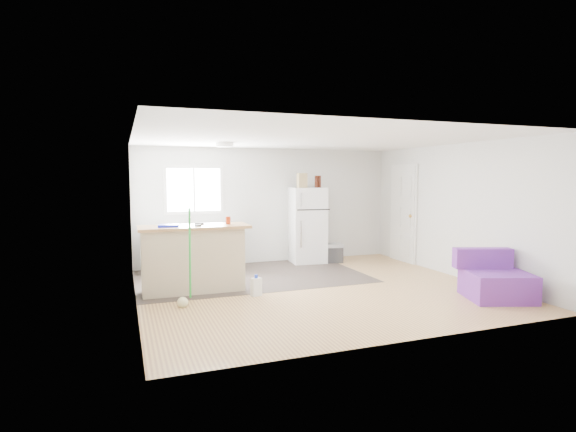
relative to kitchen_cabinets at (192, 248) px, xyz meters
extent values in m
cube|color=#97663F|center=(1.65, -2.20, -0.44)|extent=(5.50, 5.00, 0.01)
cube|color=white|center=(1.65, -2.20, 1.97)|extent=(5.50, 5.00, 0.01)
cube|color=silver|center=(1.65, 0.30, 0.77)|extent=(5.50, 0.01, 2.40)
cube|color=silver|center=(1.65, -4.70, 0.77)|extent=(5.50, 0.01, 2.40)
cube|color=silver|center=(-1.10, -2.20, 0.77)|extent=(0.01, 5.00, 2.40)
cube|color=silver|center=(4.40, -2.20, 0.77)|extent=(0.01, 5.00, 2.40)
cube|color=#382E2A|center=(0.93, -0.95, -0.43)|extent=(4.05, 2.50, 0.00)
cube|color=white|center=(0.10, 0.29, 1.12)|extent=(1.18, 0.04, 0.98)
cube|color=white|center=(0.10, 0.27, 1.12)|extent=(1.05, 0.01, 0.85)
cube|color=white|center=(0.10, 0.26, 1.12)|extent=(0.03, 0.02, 0.85)
cube|color=white|center=(4.37, -0.65, 0.58)|extent=(0.05, 0.82, 2.03)
cube|color=white|center=(4.38, -0.65, 0.59)|extent=(0.03, 0.92, 2.10)
sphere|color=gold|center=(4.33, -0.97, 0.57)|extent=(0.07, 0.07, 0.07)
cylinder|color=white|center=(0.45, -1.00, 1.93)|extent=(0.30, 0.30, 0.07)
cube|color=white|center=(0.00, 0.00, -0.03)|extent=(1.86, 0.63, 0.81)
cube|color=slate|center=(0.00, 0.00, 0.40)|extent=(1.91, 0.67, 0.04)
cube|color=silver|center=(0.00, -0.03, 0.40)|extent=(0.52, 0.41, 0.06)
cube|color=#C7B090|center=(-0.23, -1.68, 0.07)|extent=(1.56, 0.56, 1.00)
cube|color=tan|center=(-0.20, -1.68, 0.59)|extent=(1.71, 0.67, 0.05)
cube|color=white|center=(2.41, -0.05, 0.36)|extent=(0.76, 0.72, 1.58)
cube|color=black|center=(2.41, -0.38, 0.71)|extent=(0.70, 0.08, 0.02)
cube|color=silver|center=(2.13, -0.39, 0.91)|extent=(0.03, 0.02, 0.28)
cube|color=silver|center=(2.13, -0.39, 0.22)|extent=(0.03, 0.02, 0.55)
cube|color=#2D2E30|center=(2.86, -0.23, -0.27)|extent=(0.54, 0.41, 0.33)
cube|color=gray|center=(2.86, -0.23, -0.07)|extent=(0.56, 0.43, 0.07)
cube|color=#6D2D95|center=(3.92, -3.71, -0.23)|extent=(1.09, 1.06, 0.41)
cube|color=#6D2D95|center=(3.92, -3.41, 0.13)|extent=(0.89, 0.49, 0.31)
cube|color=white|center=(0.63, -2.30, -0.29)|extent=(0.17, 0.14, 0.27)
cylinder|color=#1B36C1|center=(0.63, -2.30, -0.13)|extent=(0.06, 0.06, 0.05)
cylinder|color=green|center=(-0.37, -2.38, 0.28)|extent=(0.07, 0.36, 1.33)
sphere|color=beige|center=(-0.50, -2.52, -0.36)|extent=(0.15, 0.15, 0.15)
cylinder|color=red|center=(0.35, -1.63, 0.68)|extent=(0.09, 0.09, 0.12)
cube|color=#1620D0|center=(-0.59, -1.73, 0.63)|extent=(0.33, 0.27, 0.04)
cube|color=black|center=(-0.10, -1.59, 0.63)|extent=(0.14, 0.05, 0.03)
cube|color=black|center=(-0.16, -1.83, 0.63)|extent=(0.10, 0.05, 0.03)
cube|color=tan|center=(2.25, -0.14, 1.30)|extent=(0.21, 0.13, 0.30)
cylinder|color=#3D150B|center=(2.58, -0.12, 1.28)|extent=(0.08, 0.08, 0.25)
cylinder|color=#3D150B|center=(2.67, -0.08, 1.28)|extent=(0.07, 0.07, 0.25)
camera|label=1|loc=(-1.25, -8.74, 1.37)|focal=28.00mm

